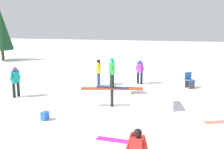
% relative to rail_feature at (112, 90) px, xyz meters
% --- Properties ---
extents(ground_plane, '(60.00, 60.00, 0.00)m').
position_rel_rail_feature_xyz_m(ground_plane, '(0.00, 0.00, -0.76)').
color(ground_plane, white).
extents(rail_feature, '(2.79, 0.72, 0.90)m').
position_rel_rail_feature_xyz_m(rail_feature, '(0.00, 0.00, 0.00)').
color(rail_feature, black).
rests_on(rail_feature, ground).
extents(snow_kicker_ramp, '(2.02, 1.77, 0.63)m').
position_rel_rail_feature_xyz_m(snow_kicker_ramp, '(-1.73, -0.28, -0.45)').
color(snow_kicker_ramp, white).
rests_on(snow_kicker_ramp, ground).
extents(main_rider_on_rail, '(1.43, 0.70, 1.36)m').
position_rel_rail_feature_xyz_m(main_rider_on_rail, '(0.00, 0.00, 0.80)').
color(main_rider_on_rail, navy).
rests_on(main_rider_on_rail, rail_feature).
extents(bystander_yellow, '(0.24, 0.65, 1.53)m').
position_rel_rail_feature_xyz_m(bystander_yellow, '(1.43, -3.84, 0.09)').
color(bystander_yellow, navy).
rests_on(bystander_yellow, ground).
extents(bystander_purple, '(0.56, 0.38, 1.44)m').
position_rel_rail_feature_xyz_m(bystander_purple, '(-0.89, -4.60, 0.04)').
color(bystander_purple, black).
rests_on(bystander_purple, ground).
extents(bystander_teal, '(0.34, 0.68, 1.55)m').
position_rel_rail_feature_xyz_m(bystander_teal, '(5.03, -0.75, 0.11)').
color(bystander_teal, black).
rests_on(bystander_teal, ground).
extents(loose_snowboard_coral, '(1.52, 0.77, 0.02)m').
position_rel_rail_feature_xyz_m(loose_snowboard_coral, '(-4.62, 1.23, -0.75)').
color(loose_snowboard_coral, '#F57055').
rests_on(loose_snowboard_coral, ground).
extents(loose_snowboard_magenta, '(1.28, 0.46, 0.02)m').
position_rel_rail_feature_xyz_m(loose_snowboard_magenta, '(-0.70, 3.68, -0.75)').
color(loose_snowboard_magenta, '#C31A9D').
rests_on(loose_snowboard_magenta, ground).
extents(folding_chair, '(0.61, 0.61, 0.88)m').
position_rel_rail_feature_xyz_m(folding_chair, '(-3.72, -4.10, -0.35)').
color(folding_chair, '#3F3F44').
rests_on(folding_chair, ground).
extents(backpack_on_snow, '(0.29, 0.35, 0.34)m').
position_rel_rail_feature_xyz_m(backpack_on_snow, '(2.36, 2.17, -0.59)').
color(backpack_on_snow, blue).
rests_on(backpack_on_snow, ground).
extents(pine_tree_near, '(1.92, 1.92, 4.37)m').
position_rel_rail_feature_xyz_m(pine_tree_near, '(11.40, -11.15, 1.89)').
color(pine_tree_near, '#4C331E').
rests_on(pine_tree_near, ground).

